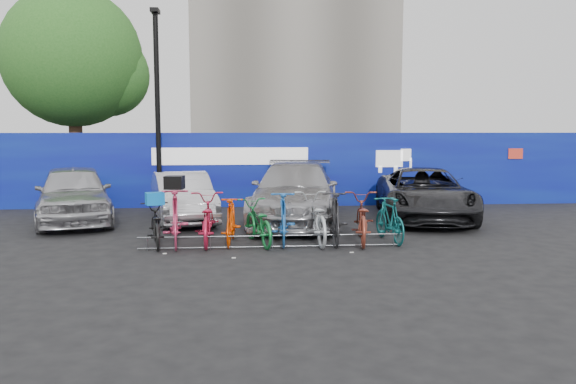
{
  "coord_description": "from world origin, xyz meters",
  "views": [
    {
      "loc": [
        -0.6,
        -12.22,
        2.51
      ],
      "look_at": [
        0.54,
        2.0,
        0.91
      ],
      "focal_mm": 35.0,
      "sensor_mm": 36.0,
      "label": 1
    }
  ],
  "objects": [
    {
      "name": "bike_7",
      "position": [
        1.42,
        -0.09,
        0.57
      ],
      "size": [
        0.7,
        1.93,
        1.14
      ],
      "primitive_type": "imported",
      "rotation": [
        0.0,
        0.0,
        3.06
      ],
      "color": "#242427",
      "rests_on": "ground"
    },
    {
      "name": "bike_2",
      "position": [
        -1.41,
        0.05,
        0.55
      ],
      "size": [
        0.78,
        2.09,
        1.09
      ],
      "primitive_type": "imported",
      "rotation": [
        0.0,
        0.0,
        3.17
      ],
      "color": "#B41838",
      "rests_on": "ground"
    },
    {
      "name": "car_2",
      "position": [
        0.81,
        2.85,
        0.8
      ],
      "size": [
        3.04,
        5.82,
        1.61
      ],
      "primitive_type": "imported",
      "rotation": [
        0.0,
        0.0,
        -0.15
      ],
      "color": "#A4A4A8",
      "rests_on": "ground"
    },
    {
      "name": "ground",
      "position": [
        0.0,
        0.0,
        0.0
      ],
      "size": [
        100.0,
        100.0,
        0.0
      ],
      "primitive_type": "plane",
      "color": "black",
      "rests_on": "ground"
    },
    {
      "name": "bike_rack",
      "position": [
        -0.0,
        -0.6,
        0.16
      ],
      "size": [
        5.6,
        0.03,
        0.3
      ],
      "color": "#595B60",
      "rests_on": "ground"
    },
    {
      "name": "lamppost",
      "position": [
        -3.2,
        5.4,
        3.27
      ],
      "size": [
        0.25,
        0.5,
        6.11
      ],
      "color": "black",
      "rests_on": "ground"
    },
    {
      "name": "bike_8",
      "position": [
        2.01,
        -0.09,
        0.54
      ],
      "size": [
        1.05,
        2.16,
        1.09
      ],
      "primitive_type": "imported",
      "rotation": [
        0.0,
        0.0,
        2.98
      ],
      "color": "maroon",
      "rests_on": "ground"
    },
    {
      "name": "car_0",
      "position": [
        -5.16,
        3.2,
        0.79
      ],
      "size": [
        3.09,
        4.95,
        1.57
      ],
      "primitive_type": "imported",
      "rotation": [
        0.0,
        0.0,
        0.29
      ],
      "color": "#ABABAF",
      "rests_on": "ground"
    },
    {
      "name": "bike_5",
      "position": [
        0.27,
        -0.06,
        0.57
      ],
      "size": [
        0.63,
        1.92,
        1.14
      ],
      "primitive_type": "imported",
      "rotation": [
        0.0,
        0.0,
        3.09
      ],
      "color": "blue",
      "rests_on": "ground"
    },
    {
      "name": "hoarding",
      "position": [
        0.01,
        6.0,
        1.2
      ],
      "size": [
        22.0,
        0.18,
        2.4
      ],
      "color": "#0B0987",
      "rests_on": "ground"
    },
    {
      "name": "cargo_crate",
      "position": [
        -2.5,
        -0.09,
        1.03
      ],
      "size": [
        0.44,
        0.39,
        0.26
      ],
      "primitive_type": "cube",
      "rotation": [
        0.0,
        0.0,
        0.35
      ],
      "color": "blue",
      "rests_on": "bike_0"
    },
    {
      "name": "car_1",
      "position": [
        -2.26,
        3.15,
        0.67
      ],
      "size": [
        2.3,
        4.25,
        1.33
      ],
      "primitive_type": "imported",
      "rotation": [
        0.0,
        0.0,
        0.23
      ],
      "color": "silver",
      "rests_on": "ground"
    },
    {
      "name": "bike_9",
      "position": [
        2.65,
        -0.08,
        0.51
      ],
      "size": [
        0.66,
        1.73,
        1.01
      ],
      "primitive_type": "imported",
      "rotation": [
        0.0,
        0.0,
        3.26
      ],
      "color": "#116466",
      "rests_on": "ground"
    },
    {
      "name": "bike_0",
      "position": [
        -2.5,
        -0.09,
        0.45
      ],
      "size": [
        0.92,
        1.79,
        0.9
      ],
      "primitive_type": "imported",
      "rotation": [
        0.0,
        0.0,
        3.34
      ],
      "color": "black",
      "rests_on": "ground"
    },
    {
      "name": "bike_6",
      "position": [
        0.97,
        -0.02,
        0.55
      ],
      "size": [
        0.88,
        2.14,
        1.1
      ],
      "primitive_type": "imported",
      "rotation": [
        0.0,
        0.0,
        3.21
      ],
      "color": "#B7BCC0",
      "rests_on": "ground"
    },
    {
      "name": "car_3",
      "position": [
        4.44,
        3.0,
        0.71
      ],
      "size": [
        3.19,
        5.45,
        1.43
      ],
      "primitive_type": "imported",
      "rotation": [
        0.0,
        0.0,
        -0.17
      ],
      "color": "black",
      "rests_on": "ground"
    },
    {
      "name": "bike_1",
      "position": [
        -2.07,
        -0.08,
        0.61
      ],
      "size": [
        0.82,
        2.1,
        1.23
      ],
      "primitive_type": "imported",
      "rotation": [
        0.0,
        0.0,
        3.26
      ],
      "color": "#D53965",
      "rests_on": "ground"
    },
    {
      "name": "bike_4",
      "position": [
        -0.29,
        -0.11,
        0.48
      ],
      "size": [
        1.09,
        1.94,
        0.96
      ],
      "primitive_type": "imported",
      "rotation": [
        0.0,
        0.0,
        3.4
      ],
      "color": "#137231",
      "rests_on": "ground"
    },
    {
      "name": "cargo_topcase",
      "position": [
        -2.07,
        -0.08,
        1.37
      ],
      "size": [
        0.43,
        0.4,
        0.29
      ],
      "primitive_type": "cube",
      "rotation": [
        0.0,
        0.0,
        -0.13
      ],
      "color": "black",
      "rests_on": "bike_1"
    },
    {
      "name": "tree",
      "position": [
        -6.77,
        10.06,
        5.07
      ],
      "size": [
        5.4,
        5.2,
        7.8
      ],
      "color": "#382314",
      "rests_on": "ground"
    },
    {
      "name": "bike_3",
      "position": [
        -0.88,
        -0.03,
        0.51
      ],
      "size": [
        0.59,
        1.72,
        1.02
      ],
      "primitive_type": "imported",
      "rotation": [
        0.0,
        0.0,
        3.07
      ],
      "color": "#F34403",
      "rests_on": "ground"
    }
  ]
}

